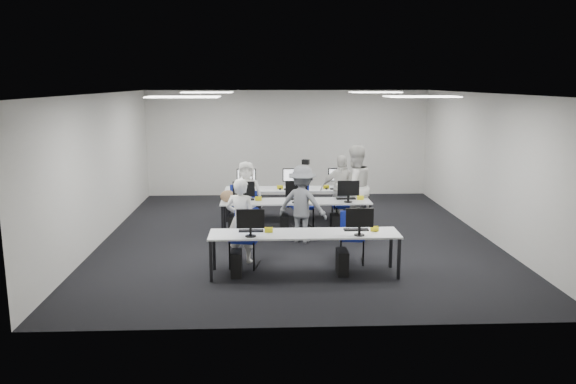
{
  "coord_description": "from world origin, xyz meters",
  "views": [
    {
      "loc": [
        -0.66,
        -11.51,
        3.23
      ],
      "look_at": [
        -0.18,
        -0.19,
        1.0
      ],
      "focal_mm": 35.0,
      "sensor_mm": 36.0,
      "label": 1
    }
  ],
  "objects_px": {
    "chair_3": "(302,214)",
    "student_3": "(341,190)",
    "chair_1": "(352,247)",
    "chair_4": "(346,213)",
    "student_0": "(241,220)",
    "photographer": "(302,204)",
    "chair_6": "(294,211)",
    "chair_5": "(240,212)",
    "chair_0": "(245,249)",
    "chair_2": "(250,217)",
    "student_1": "(354,187)",
    "desk_mid": "(296,203)",
    "desk_front": "(304,236)",
    "chair_7": "(341,212)",
    "student_2": "(246,194)"
  },
  "relations": [
    {
      "from": "chair_1",
      "to": "chair_4",
      "type": "relative_size",
      "value": 0.97
    },
    {
      "from": "photographer",
      "to": "student_2",
      "type": "bearing_deg",
      "value": -22.88
    },
    {
      "from": "student_2",
      "to": "chair_5",
      "type": "bearing_deg",
      "value": 127.41
    },
    {
      "from": "chair_1",
      "to": "chair_2",
      "type": "distance_m",
      "value": 3.08
    },
    {
      "from": "chair_2",
      "to": "student_3",
      "type": "xyz_separation_m",
      "value": [
        2.05,
        0.22,
        0.55
      ]
    },
    {
      "from": "desk_front",
      "to": "chair_6",
      "type": "height_order",
      "value": "chair_6"
    },
    {
      "from": "chair_7",
      "to": "student_1",
      "type": "relative_size",
      "value": 0.44
    },
    {
      "from": "chair_4",
      "to": "student_1",
      "type": "xyz_separation_m",
      "value": [
        0.15,
        -0.16,
        0.64
      ]
    },
    {
      "from": "desk_mid",
      "to": "student_0",
      "type": "distance_m",
      "value": 2.16
    },
    {
      "from": "chair_6",
      "to": "chair_5",
      "type": "bearing_deg",
      "value": 168.86
    },
    {
      "from": "chair_0",
      "to": "chair_5",
      "type": "bearing_deg",
      "value": 105.6
    },
    {
      "from": "desk_front",
      "to": "student_2",
      "type": "bearing_deg",
      "value": 108.21
    },
    {
      "from": "chair_2",
      "to": "chair_3",
      "type": "relative_size",
      "value": 0.89
    },
    {
      "from": "chair_3",
      "to": "photographer",
      "type": "distance_m",
      "value": 1.29
    },
    {
      "from": "desk_front",
      "to": "student_3",
      "type": "xyz_separation_m",
      "value": [
        1.06,
        3.29,
        0.13
      ]
    },
    {
      "from": "desk_mid",
      "to": "chair_0",
      "type": "bearing_deg",
      "value": -116.02
    },
    {
      "from": "chair_1",
      "to": "chair_3",
      "type": "bearing_deg",
      "value": 113.27
    },
    {
      "from": "chair_2",
      "to": "chair_0",
      "type": "bearing_deg",
      "value": -104.15
    },
    {
      "from": "student_0",
      "to": "photographer",
      "type": "xyz_separation_m",
      "value": [
        1.2,
        1.25,
        0.01
      ]
    },
    {
      "from": "chair_0",
      "to": "student_0",
      "type": "height_order",
      "value": "student_0"
    },
    {
      "from": "chair_1",
      "to": "chair_2",
      "type": "bearing_deg",
      "value": 135.05
    },
    {
      "from": "student_2",
      "to": "student_3",
      "type": "relative_size",
      "value": 0.92
    },
    {
      "from": "chair_3",
      "to": "student_1",
      "type": "distance_m",
      "value": 1.33
    },
    {
      "from": "chair_3",
      "to": "student_2",
      "type": "bearing_deg",
      "value": 164.71
    },
    {
      "from": "desk_mid",
      "to": "student_1",
      "type": "bearing_deg",
      "value": 19.92
    },
    {
      "from": "chair_1",
      "to": "student_1",
      "type": "distance_m",
      "value": 2.55
    },
    {
      "from": "desk_front",
      "to": "student_1",
      "type": "xyz_separation_m",
      "value": [
        1.33,
        3.08,
        0.25
      ]
    },
    {
      "from": "chair_0",
      "to": "student_1",
      "type": "distance_m",
      "value": 3.54
    },
    {
      "from": "chair_5",
      "to": "chair_6",
      "type": "xyz_separation_m",
      "value": [
        1.25,
        0.03,
        -0.01
      ]
    },
    {
      "from": "chair_2",
      "to": "student_1",
      "type": "bearing_deg",
      "value": -13.22
    },
    {
      "from": "chair_3",
      "to": "student_3",
      "type": "bearing_deg",
      "value": -4.41
    },
    {
      "from": "chair_5",
      "to": "photographer",
      "type": "bearing_deg",
      "value": -53.52
    },
    {
      "from": "chair_6",
      "to": "chair_7",
      "type": "relative_size",
      "value": 1.14
    },
    {
      "from": "chair_0",
      "to": "student_0",
      "type": "xyz_separation_m",
      "value": [
        -0.07,
        0.24,
        0.47
      ]
    },
    {
      "from": "chair_6",
      "to": "student_1",
      "type": "height_order",
      "value": "student_1"
    },
    {
      "from": "desk_front",
      "to": "chair_1",
      "type": "height_order",
      "value": "chair_1"
    },
    {
      "from": "chair_6",
      "to": "chair_2",
      "type": "bearing_deg",
      "value": -170.58
    },
    {
      "from": "chair_7",
      "to": "photographer",
      "type": "xyz_separation_m",
      "value": [
        -1.0,
        -1.48,
        0.53
      ]
    },
    {
      "from": "chair_7",
      "to": "student_1",
      "type": "bearing_deg",
      "value": -59.44
    },
    {
      "from": "chair_4",
      "to": "student_0",
      "type": "bearing_deg",
      "value": -124.4
    },
    {
      "from": "chair_6",
      "to": "photographer",
      "type": "height_order",
      "value": "photographer"
    },
    {
      "from": "chair_5",
      "to": "student_1",
      "type": "bearing_deg",
      "value": -14.27
    },
    {
      "from": "chair_2",
      "to": "chair_5",
      "type": "bearing_deg",
      "value": 109.83
    },
    {
      "from": "chair_3",
      "to": "chair_5",
      "type": "xyz_separation_m",
      "value": [
        -1.4,
        0.26,
        0.02
      ]
    },
    {
      "from": "desk_mid",
      "to": "chair_6",
      "type": "distance_m",
      "value": 0.96
    },
    {
      "from": "chair_0",
      "to": "student_1",
      "type": "relative_size",
      "value": 0.52
    },
    {
      "from": "photographer",
      "to": "chair_4",
      "type": "bearing_deg",
      "value": -106.7
    },
    {
      "from": "desk_front",
      "to": "photographer",
      "type": "xyz_separation_m",
      "value": [
        0.1,
        2.0,
        0.11
      ]
    },
    {
      "from": "chair_0",
      "to": "chair_4",
      "type": "height_order",
      "value": "chair_0"
    },
    {
      "from": "desk_front",
      "to": "photographer",
      "type": "distance_m",
      "value": 2.01
    }
  ]
}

